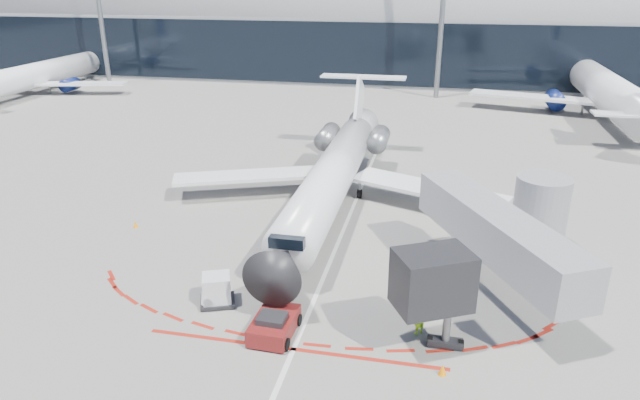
% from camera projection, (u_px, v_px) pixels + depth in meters
% --- Properties ---
extents(ground, '(260.00, 260.00, 0.00)m').
position_uv_depth(ground, '(339.00, 242.00, 36.40)').
color(ground, slate).
rests_on(ground, ground).
extents(apron_centerline, '(0.25, 40.00, 0.01)m').
position_uv_depth(apron_centerline, '(344.00, 229.00, 38.22)').
color(apron_centerline, silver).
rests_on(apron_centerline, ground).
extents(apron_stop_bar, '(14.00, 0.25, 0.01)m').
position_uv_depth(apron_stop_bar, '(293.00, 349.00, 25.94)').
color(apron_stop_bar, '#9C1C11').
rests_on(apron_stop_bar, ground).
extents(terminal_building, '(150.00, 24.15, 24.00)m').
position_uv_depth(terminal_building, '(411.00, 23.00, 92.34)').
color(terminal_building, gray).
rests_on(terminal_building, ground).
extents(jet_bridge, '(10.03, 15.20, 4.90)m').
position_uv_depth(jet_bridge, '(508.00, 232.00, 30.65)').
color(jet_bridge, '#919399').
rests_on(jet_bridge, ground).
extents(light_mast_centre, '(0.70, 0.70, 25.00)m').
position_uv_depth(light_mast_centre, '(443.00, 2.00, 74.47)').
color(light_mast_centre, slate).
rests_on(light_mast_centre, ground).
extents(regional_jet, '(25.10, 30.95, 7.75)m').
position_uv_depth(regional_jet, '(335.00, 170.00, 41.56)').
color(regional_jet, white).
rests_on(regional_jet, ground).
extents(pushback_tug, '(2.09, 4.70, 1.21)m').
position_uv_depth(pushback_tug, '(274.00, 325.00, 26.81)').
color(pushback_tug, '#57150C').
rests_on(pushback_tug, ground).
extents(ramp_worker, '(0.72, 0.71, 1.67)m').
position_uv_depth(ramp_worker, '(419.00, 318.00, 26.78)').
color(ramp_worker, '#9BEF19').
rests_on(ramp_worker, ground).
extents(uld_container, '(2.16, 2.02, 1.63)m').
position_uv_depth(uld_container, '(217.00, 290.00, 29.23)').
color(uld_container, black).
rests_on(uld_container, ground).
extents(safety_cone_left, '(0.34, 0.34, 0.47)m').
position_uv_depth(safety_cone_left, '(135.00, 224.00, 38.35)').
color(safety_cone_left, orange).
rests_on(safety_cone_left, ground).
extents(safety_cone_right, '(0.36, 0.36, 0.51)m').
position_uv_depth(safety_cone_right, '(443.00, 370.00, 24.21)').
color(safety_cone_right, orange).
rests_on(safety_cone_right, ground).
extents(bg_airliner_0, '(30.65, 32.45, 9.92)m').
position_uv_depth(bg_airliner_0, '(36.00, 57.00, 81.02)').
color(bg_airliner_0, white).
rests_on(bg_airliner_0, ground).
extents(bg_airliner_1, '(36.83, 39.00, 11.92)m').
position_uv_depth(bg_airliner_1, '(609.00, 64.00, 67.63)').
color(bg_airliner_1, white).
rests_on(bg_airliner_1, ground).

